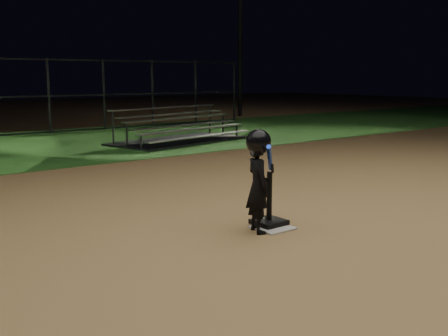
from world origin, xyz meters
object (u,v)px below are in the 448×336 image
home_plate (273,228)px  bleacher_right (180,135)px  light_pole_right (241,10)px  child_batter (258,178)px  batting_tee (269,215)px

home_plate → bleacher_right: size_ratio=0.10×
home_plate → light_pole_right: light_pole_right is taller
home_plate → child_batter: 0.71m
child_batter → light_pole_right: bearing=-21.6°
light_pole_right → batting_tee: bearing=-128.9°
batting_tee → bleacher_right: size_ratio=0.16×
batting_tee → child_batter: bearing=-159.6°
home_plate → bleacher_right: bleacher_right is taller
batting_tee → child_batter: (-0.29, -0.11, 0.54)m
home_plate → child_batter: bearing=176.9°
batting_tee → bleacher_right: 9.13m
bleacher_right → light_pole_right: bearing=28.6°
child_batter → batting_tee: bearing=-51.8°
batting_tee → child_batter: 0.62m
child_batter → bleacher_right: child_batter is taller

